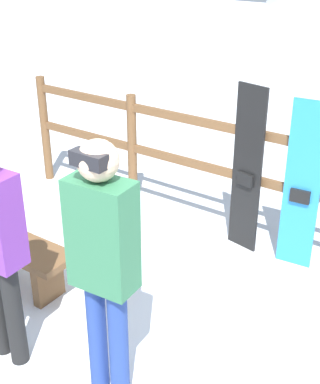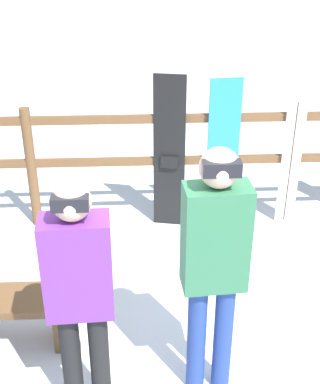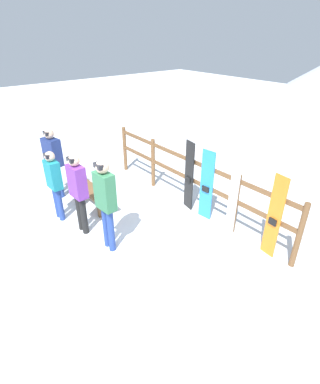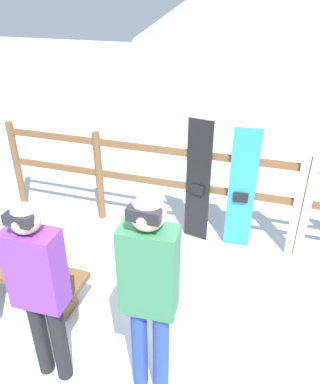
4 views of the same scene
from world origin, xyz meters
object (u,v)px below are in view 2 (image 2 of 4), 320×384
at_px(snowboard_black_stripe, 169,154).
at_px(snowboard_blue, 223,155).
at_px(person_purple, 79,288).
at_px(person_plaid_green, 214,258).
at_px(ski_pair_white, 292,153).

distance_m(snowboard_black_stripe, snowboard_blue, 0.53).
xyz_separation_m(person_purple, snowboard_blue, (1.20, 2.30, -0.21)).
distance_m(person_plaid_green, ski_pair_white, 2.43).
height_order(person_plaid_green, ski_pair_white, person_plaid_green).
distance_m(person_purple, snowboard_black_stripe, 2.40).
bearing_deg(ski_pair_white, snowboard_blue, -179.72).
relative_size(person_purple, ski_pair_white, 1.06).
bearing_deg(ski_pair_white, snowboard_black_stripe, -179.84).
xyz_separation_m(snowboard_blue, ski_pair_white, (0.69, 0.00, 0.01)).
distance_m(person_purple, ski_pair_white, 2.99).
height_order(person_plaid_green, snowboard_blue, person_plaid_green).
xyz_separation_m(person_plaid_green, snowboard_blue, (0.39, 2.16, -0.29)).
bearing_deg(person_purple, snowboard_black_stripe, 73.70).
bearing_deg(ski_pair_white, person_purple, -129.47).
bearing_deg(person_plaid_green, snowboard_blue, 79.68).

